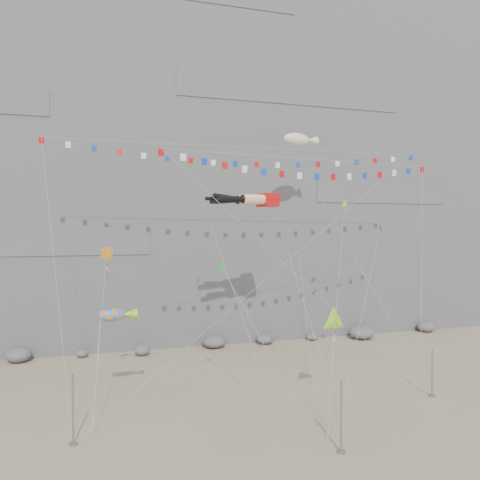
# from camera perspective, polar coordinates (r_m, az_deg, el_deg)

# --- Properties ---
(ground) EXTENTS (120.00, 120.00, 0.00)m
(ground) POSITION_cam_1_polar(r_m,az_deg,el_deg) (38.07, 3.09, -19.08)
(ground) COLOR #9B8B6B
(ground) RESTS_ON ground
(cliff) EXTENTS (80.00, 28.00, 50.00)m
(cliff) POSITION_cam_1_polar(r_m,az_deg,el_deg) (67.68, -6.18, 11.35)
(cliff) COLOR slate
(cliff) RESTS_ON ground
(talus_boulders) EXTENTS (60.00, 3.00, 1.20)m
(talus_boulders) POSITION_cam_1_polar(r_m,az_deg,el_deg) (53.52, -3.17, -12.34)
(talus_boulders) COLOR slate
(talus_boulders) RESTS_ON ground
(anchor_pole_left) EXTENTS (0.12, 0.12, 4.40)m
(anchor_pole_left) POSITION_cam_1_polar(r_m,az_deg,el_deg) (32.19, -19.70, -18.90)
(anchor_pole_left) COLOR gray
(anchor_pole_left) RESTS_ON ground
(anchor_pole_center) EXTENTS (0.12, 0.12, 4.32)m
(anchor_pole_center) POSITION_cam_1_polar(r_m,az_deg,el_deg) (30.20, 12.24, -20.33)
(anchor_pole_center) COLOR gray
(anchor_pole_center) RESTS_ON ground
(anchor_pole_right) EXTENTS (0.12, 0.12, 3.78)m
(anchor_pole_right) POSITION_cam_1_polar(r_m,az_deg,el_deg) (41.30, 22.39, -14.77)
(anchor_pole_right) COLOR gray
(anchor_pole_right) RESTS_ON ground
(legs_kite) EXTENTS (6.77, 17.11, 22.53)m
(legs_kite) POSITION_cam_1_polar(r_m,az_deg,el_deg) (42.68, 1.21, 4.92)
(legs_kite) COLOR #BC0D0B
(legs_kite) RESTS_ON ground
(flag_banner_upper) EXTENTS (36.87, 13.87, 29.35)m
(flag_banner_upper) POSITION_cam_1_polar(r_m,az_deg,el_deg) (46.15, 0.74, 11.23)
(flag_banner_upper) COLOR #BC0D0B
(flag_banner_upper) RESTS_ON ground
(flag_banner_lower) EXTENTS (25.13, 6.11, 21.71)m
(flag_banner_lower) POSITION_cam_1_polar(r_m,az_deg,el_deg) (40.46, 8.35, 9.74)
(flag_banner_lower) COLOR #BC0D0B
(flag_banner_lower) RESTS_ON ground
(harlequin_kite) EXTENTS (2.06, 7.13, 13.01)m
(harlequin_kite) POSITION_cam_1_polar(r_m,az_deg,el_deg) (36.96, -15.93, -1.62)
(harlequin_kite) COLOR red
(harlequin_kite) RESTS_ON ground
(fish_windsock) EXTENTS (3.47, 5.77, 8.57)m
(fish_windsock) POSITION_cam_1_polar(r_m,az_deg,el_deg) (36.29, -15.35, -8.85)
(fish_windsock) COLOR orange
(fish_windsock) RESTS_ON ground
(delta_kite) EXTENTS (4.30, 5.48, 8.73)m
(delta_kite) POSITION_cam_1_polar(r_m,az_deg,el_deg) (35.56, 11.45, -9.68)
(delta_kite) COLOR yellow
(delta_kite) RESTS_ON ground
(blimp_windsock) EXTENTS (7.88, 15.94, 27.48)m
(blimp_windsock) POSITION_cam_1_polar(r_m,az_deg,el_deg) (50.46, 6.97, 12.00)
(blimp_windsock) COLOR beige
(blimp_windsock) RESTS_ON ground
(small_kite_a) EXTENTS (2.60, 15.07, 21.27)m
(small_kite_a) POSITION_cam_1_polar(r_m,az_deg,el_deg) (42.79, -4.21, 3.71)
(small_kite_a) COLOR orange
(small_kite_a) RESTS_ON ground
(small_kite_b) EXTENTS (3.68, 10.83, 15.17)m
(small_kite_b) POSITION_cam_1_polar(r_m,az_deg,el_deg) (42.18, 7.27, -2.31)
(small_kite_b) COLOR purple
(small_kite_b) RESTS_ON ground
(small_kite_c) EXTENTS (4.70, 8.43, 13.66)m
(small_kite_c) POSITION_cam_1_polar(r_m,az_deg,el_deg) (34.88, -2.07, -3.56)
(small_kite_c) COLOR green
(small_kite_c) RESTS_ON ground
(small_kite_d) EXTENTS (10.12, 15.56, 23.65)m
(small_kite_d) POSITION_cam_1_polar(r_m,az_deg,el_deg) (47.28, 12.61, 3.97)
(small_kite_d) COLOR yellow
(small_kite_d) RESTS_ON ground
(small_kite_e) EXTENTS (8.78, 8.20, 17.33)m
(small_kite_e) POSITION_cam_1_polar(r_m,az_deg,el_deg) (43.06, 16.71, 1.02)
(small_kite_e) COLOR #1338AA
(small_kite_e) RESTS_ON ground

